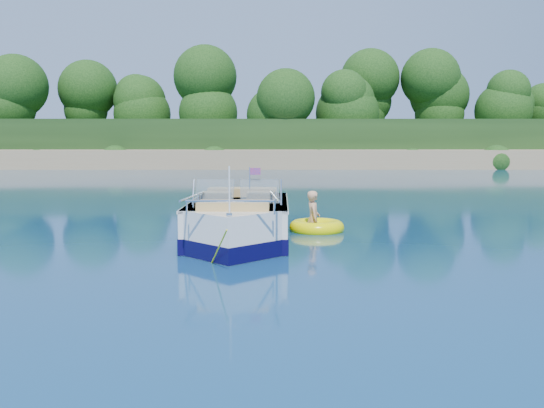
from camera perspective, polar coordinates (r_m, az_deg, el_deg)
The scene contains 6 objects.
ground at distance 13.06m, azimuth 9.88°, elevation -4.45°, with size 160.00×160.00×0.00m, color #0A2448.
shoreline at distance 76.45m, azimuth 1.51°, elevation 5.11°, with size 170.00×59.00×6.00m.
treeline at distance 53.79m, azimuth 2.30°, elevation 9.54°, with size 150.00×7.12×8.19m.
motorboat at distance 13.99m, azimuth -3.17°, elevation -1.95°, with size 2.35×6.37×2.12m.
tow_tube at distance 15.75m, azimuth 4.23°, elevation -2.20°, with size 1.87×1.87×0.38m.
boy at distance 15.72m, azimuth 3.87°, elevation -2.57°, with size 0.55×0.36×1.50m, color tan.
Camera 1 is at (-2.28, -12.63, 2.39)m, focal length 40.00 mm.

